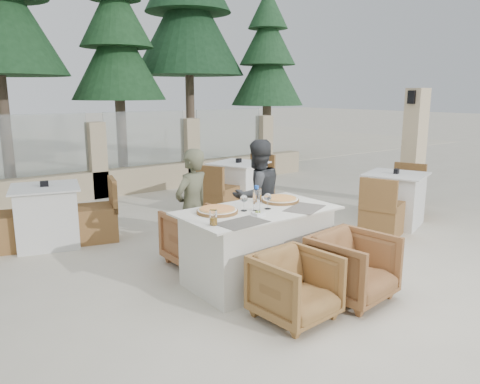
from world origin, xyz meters
TOP-DOWN VIEW (x-y plane):
  - ground at (0.00, 0.00)m, footprint 80.00×80.00m
  - sand_patch at (0.00, 14.00)m, footprint 30.00×16.00m
  - perimeter_wall_far at (0.00, 4.80)m, footprint 10.00×0.34m
  - lantern_pillar at (4.20, 1.00)m, footprint 0.34×0.34m
  - pine_centre at (1.50, 7.20)m, footprint 2.20×2.20m
  - pine_mid_right at (3.80, 7.80)m, footprint 2.99×2.99m
  - pine_far_right at (5.50, 6.50)m, footprint 1.98×1.98m
  - dining_table at (-0.11, -0.07)m, footprint 1.60×0.90m
  - placemat_near_left at (-0.54, -0.37)m, footprint 0.47×0.34m
  - placemat_near_right at (0.30, -0.32)m, footprint 0.53×0.45m
  - pizza_left at (-0.52, 0.06)m, footprint 0.49×0.49m
  - pizza_right at (0.30, 0.05)m, footprint 0.50×0.50m
  - water_bottle at (-0.14, -0.09)m, footprint 0.10×0.10m
  - wine_glass_centre at (-0.26, -0.03)m, footprint 0.10×0.10m
  - wine_glass_near at (-0.02, -0.11)m, footprint 0.10×0.10m
  - beer_glass_left at (-0.78, -0.27)m, footprint 0.07×0.07m
  - beer_glass_right at (0.12, 0.21)m, footprint 0.08×0.08m
  - olive_dish at (-0.26, -0.26)m, footprint 0.12×0.12m
  - armchair_far_left at (-0.33, 0.72)m, footprint 0.68×0.70m
  - armchair_far_right at (0.52, 0.75)m, footprint 0.74×0.76m
  - armchair_near_left at (-0.37, -0.91)m, footprint 0.67×0.69m
  - armchair_near_right at (0.34, -0.94)m, footprint 0.76×0.78m
  - diner_left at (-0.40, 0.74)m, footprint 0.56×0.45m
  - diner_right at (0.51, 0.71)m, footprint 0.71×0.57m
  - bg_table_a at (-1.53, 2.45)m, footprint 1.79×1.21m
  - bg_table_b at (1.65, 2.63)m, footprint 1.83×1.36m
  - bg_table_c at (2.84, 0.38)m, footprint 1.82×1.33m

SIDE VIEW (x-z plane):
  - ground at x=0.00m, z-range 0.00..0.00m
  - sand_patch at x=0.00m, z-range 0.00..0.01m
  - armchair_near_left at x=-0.37m, z-range 0.00..0.58m
  - armchair_far_right at x=0.52m, z-range 0.00..0.60m
  - armchair_near_right at x=0.34m, z-range 0.00..0.63m
  - armchair_far_left at x=-0.33m, z-range 0.00..0.63m
  - dining_table at x=-0.11m, z-range 0.00..0.77m
  - bg_table_a at x=-1.53m, z-range 0.00..0.77m
  - bg_table_b at x=1.65m, z-range 0.00..0.77m
  - bg_table_c at x=2.84m, z-range 0.00..0.77m
  - diner_left at x=-0.40m, z-range 0.00..1.33m
  - diner_right at x=0.51m, z-range 0.00..1.38m
  - placemat_near_left at x=-0.54m, z-range 0.77..0.77m
  - placemat_near_right at x=0.30m, z-range 0.77..0.77m
  - olive_dish at x=-0.26m, z-range 0.77..0.81m
  - pizza_right at x=0.30m, z-range 0.77..0.82m
  - pizza_left at x=-0.52m, z-range 0.77..0.82m
  - perimeter_wall_far at x=0.00m, z-range 0.00..1.60m
  - beer_glass_left at x=-0.78m, z-range 0.77..0.91m
  - beer_glass_right at x=0.12m, z-range 0.77..0.91m
  - wine_glass_centre at x=-0.26m, z-range 0.77..0.95m
  - wine_glass_near at x=-0.02m, z-range 0.77..0.95m
  - water_bottle at x=-0.14m, z-range 0.77..1.02m
  - lantern_pillar at x=4.20m, z-range 0.00..2.00m
  - pine_far_right at x=5.50m, z-range 0.00..4.50m
  - pine_centre at x=1.50m, z-range 0.00..5.00m
  - pine_mid_right at x=3.80m, z-range 0.00..6.80m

